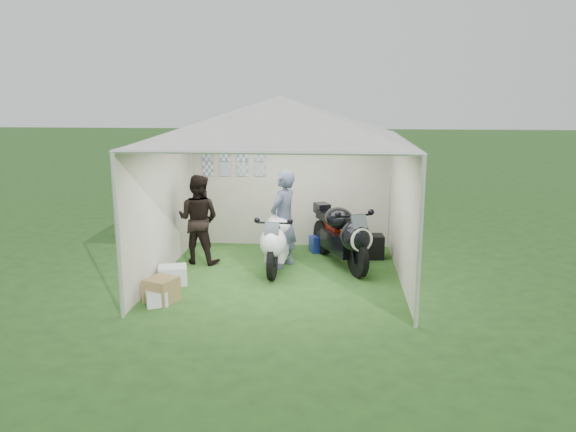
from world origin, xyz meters
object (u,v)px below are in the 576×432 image
object	(u,v)px
canopy_tent	(280,123)
person_blue_jacket	(283,219)
motorcycle_white	(278,239)
crate_0	(173,275)
paddock_stand	(321,244)
motorcycle_black	(342,234)
person_dark_jacket	(198,219)
crate_1	(162,290)
equipment_box	(371,246)
crate_2	(157,298)

from	to	relation	value
canopy_tent	person_blue_jacket	xyz separation A→B (m)	(0.01, 0.48, -1.71)
motorcycle_white	crate_0	size ratio (longest dim) A/B	4.44
paddock_stand	crate_0	size ratio (longest dim) A/B	0.94
motorcycle_black	paddock_stand	bearing A→B (deg)	90.00
person_dark_jacket	crate_1	bearing A→B (deg)	98.80
motorcycle_black	crate_1	world-z (taller)	motorcycle_black
equipment_box	crate_1	size ratio (longest dim) A/B	1.10
motorcycle_white	person_dark_jacket	distance (m)	1.52
motorcycle_black	equipment_box	distance (m)	0.87
equipment_box	person_dark_jacket	bearing A→B (deg)	-170.32
motorcycle_black	crate_2	world-z (taller)	motorcycle_black
paddock_stand	crate_1	bearing A→B (deg)	-128.41
person_dark_jacket	crate_1	xyz separation A→B (m)	(-0.09, -2.00, -0.63)
motorcycle_black	paddock_stand	world-z (taller)	motorcycle_black
crate_1	crate_2	bearing A→B (deg)	-99.24
canopy_tent	crate_2	distance (m)	3.36
paddock_stand	motorcycle_black	bearing A→B (deg)	-66.48
motorcycle_white	paddock_stand	bearing A→B (deg)	61.00
paddock_stand	crate_0	world-z (taller)	paddock_stand
person_dark_jacket	crate_1	size ratio (longest dim) A/B	4.00
motorcycle_black	crate_0	world-z (taller)	motorcycle_black
paddock_stand	crate_1	distance (m)	3.69
person_dark_jacket	equipment_box	world-z (taller)	person_dark_jacket
canopy_tent	paddock_stand	size ratio (longest dim) A/B	13.42
motorcycle_black	equipment_box	bearing A→B (deg)	21.61
canopy_tent	crate_2	world-z (taller)	canopy_tent
motorcycle_black	equipment_box	xyz separation A→B (m)	(0.55, 0.56, -0.38)
motorcycle_black	paddock_stand	xyz separation A→B (m)	(-0.40, 0.91, -0.44)
crate_0	crate_2	xyz separation A→B (m)	(0.03, -0.95, -0.04)
crate_0	crate_1	distance (m)	0.79
crate_0	crate_2	bearing A→B (deg)	-88.07
canopy_tent	person_blue_jacket	world-z (taller)	canopy_tent
canopy_tent	motorcycle_black	distance (m)	2.32
motorcycle_white	crate_1	size ratio (longest dim) A/B	4.89
canopy_tent	motorcycle_black	world-z (taller)	canopy_tent
motorcycle_white	crate_2	bearing A→B (deg)	-126.75
crate_1	crate_2	xyz separation A→B (m)	(-0.03, -0.16, -0.07)
paddock_stand	person_blue_jacket	bearing A→B (deg)	-122.29
paddock_stand	person_dark_jacket	size ratio (longest dim) A/B	0.26
canopy_tent	crate_0	xyz separation A→B (m)	(-1.70, -0.60, -2.43)
crate_2	crate_0	bearing A→B (deg)	91.93
paddock_stand	crate_0	bearing A→B (deg)	-138.17
equipment_box	crate_0	xyz separation A→B (m)	(-3.30, -1.75, -0.07)
equipment_box	crate_0	size ratio (longest dim) A/B	1.00
equipment_box	crate_0	world-z (taller)	equipment_box
canopy_tent	person_blue_jacket	size ratio (longest dim) A/B	3.26
motorcycle_white	person_blue_jacket	distance (m)	0.36
person_blue_jacket	crate_1	bearing A→B (deg)	-14.43
paddock_stand	person_dark_jacket	distance (m)	2.47
crate_1	person_dark_jacket	bearing A→B (deg)	87.40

